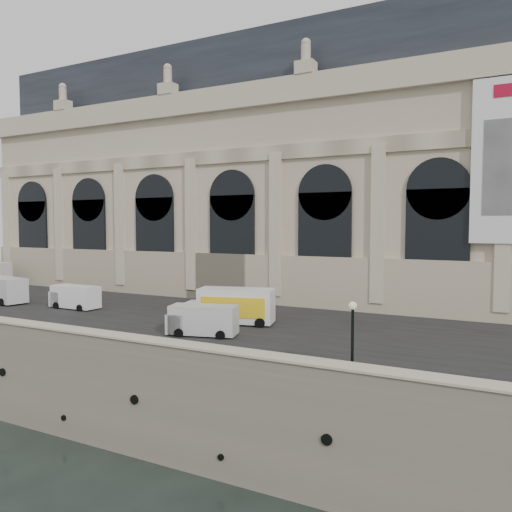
{
  "coord_description": "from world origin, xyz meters",
  "views": [
    {
      "loc": [
        21.79,
        -22.47,
        13.98
      ],
      "look_at": [
        -1.3,
        22.0,
        10.84
      ],
      "focal_mm": 35.0,
      "sensor_mm": 36.0,
      "label": 1
    }
  ],
  "objects_px": {
    "van_c": "(73,297)",
    "van_b": "(200,320)",
    "van_a": "(2,290)",
    "box_truck": "(231,306)",
    "lamp_right": "(352,341)"
  },
  "relations": [
    {
      "from": "van_a",
      "to": "box_truck",
      "type": "bearing_deg",
      "value": 3.21
    },
    {
      "from": "van_a",
      "to": "van_c",
      "type": "height_order",
      "value": "van_a"
    },
    {
      "from": "van_c",
      "to": "lamp_right",
      "type": "xyz_separation_m",
      "value": [
        29.83,
        -8.97,
        0.88
      ]
    },
    {
      "from": "van_a",
      "to": "lamp_right",
      "type": "relative_size",
      "value": 1.53
    },
    {
      "from": "van_c",
      "to": "lamp_right",
      "type": "bearing_deg",
      "value": -16.74
    },
    {
      "from": "van_b",
      "to": "lamp_right",
      "type": "distance_m",
      "value": 13.58
    },
    {
      "from": "lamp_right",
      "to": "box_truck",
      "type": "bearing_deg",
      "value": 143.16
    },
    {
      "from": "box_truck",
      "to": "lamp_right",
      "type": "bearing_deg",
      "value": -36.84
    },
    {
      "from": "van_c",
      "to": "box_truck",
      "type": "bearing_deg",
      "value": 2.09
    },
    {
      "from": "van_a",
      "to": "van_b",
      "type": "bearing_deg",
      "value": -7.13
    },
    {
      "from": "box_truck",
      "to": "van_a",
      "type": "bearing_deg",
      "value": -176.79
    },
    {
      "from": "van_a",
      "to": "box_truck",
      "type": "height_order",
      "value": "box_truck"
    },
    {
      "from": "van_c",
      "to": "box_truck",
      "type": "height_order",
      "value": "box_truck"
    },
    {
      "from": "box_truck",
      "to": "lamp_right",
      "type": "distance_m",
      "value": 16.02
    },
    {
      "from": "van_c",
      "to": "van_b",
      "type": "bearing_deg",
      "value": -13.58
    }
  ]
}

